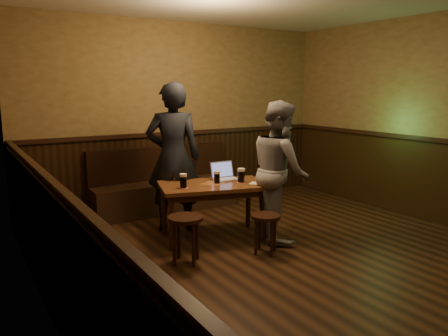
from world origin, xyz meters
TOP-DOWN VIEW (x-y plane):
  - room at (0.00, 0.22)m, footprint 5.04×6.04m
  - bench at (-0.42, 2.75)m, footprint 2.20×0.50m
  - pub_table at (-0.42, 1.32)m, footprint 1.41×1.04m
  - stool_left at (-1.06, 0.79)m, footprint 0.41×0.41m
  - stool_right at (-0.19, 0.56)m, footprint 0.35×0.35m
  - pint_left at (-0.83, 1.30)m, footprint 0.11×0.11m
  - pint_mid at (-0.37, 1.30)m, footprint 0.10×0.10m
  - pint_right at (-0.09, 1.19)m, footprint 0.11×0.11m
  - laptop at (-0.17, 1.46)m, footprint 0.32×0.26m
  - menu at (0.06, 1.02)m, footprint 0.25×0.27m
  - person_suit at (-0.67, 1.88)m, footprint 0.82×0.71m
  - person_grey at (0.27, 0.89)m, footprint 0.90×0.99m

SIDE VIEW (x-z plane):
  - bench at x=-0.42m, z-range -0.16..0.79m
  - stool_right at x=-0.19m, z-range 0.13..0.57m
  - stool_left at x=-1.06m, z-range 0.15..0.65m
  - pub_table at x=-0.42m, z-range 0.25..0.93m
  - menu at x=0.06m, z-range 0.68..0.68m
  - laptop at x=-0.17m, z-range 0.62..0.84m
  - pint_mid at x=-0.37m, z-range 0.68..0.83m
  - pint_left at x=-0.83m, z-range 0.68..0.85m
  - pint_right at x=-0.09m, z-range 0.68..0.85m
  - person_grey at x=0.27m, z-range 0.00..1.68m
  - person_suit at x=-0.67m, z-range 0.00..1.90m
  - room at x=0.00m, z-range -0.22..2.62m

